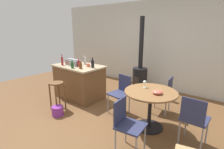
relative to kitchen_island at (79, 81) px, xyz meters
name	(u,v)px	position (x,y,z in m)	size (l,w,h in m)	color
ground_plane	(103,113)	(1.15, -0.29, -0.45)	(8.80, 8.80, 0.00)	brown
back_wall	(155,45)	(1.15, 2.17, 0.90)	(8.00, 0.10, 2.70)	beige
kitchen_island	(79,81)	(0.00, 0.00, 0.00)	(1.34, 0.85, 0.90)	brown
wooden_stool	(57,90)	(0.18, -0.82, 0.02)	(0.32, 0.32, 0.66)	brown
dining_table	(150,100)	(2.24, -0.17, 0.12)	(0.98, 0.98, 0.75)	black
folding_chair_near	(121,91)	(1.43, 0.00, 0.05)	(0.45, 0.45, 0.86)	navy
folding_chair_far	(127,122)	(2.27, -0.99, 0.04)	(0.45, 0.45, 0.85)	navy
folding_chair_left	(194,118)	(3.04, -0.25, 0.07)	(0.40, 0.41, 0.88)	navy
folding_chair_right	(164,92)	(2.19, 0.59, 0.04)	(0.46, 0.46, 0.85)	navy
wood_stove	(140,74)	(1.04, 1.49, 0.08)	(0.44, 0.45, 2.20)	black
toolbox	(73,62)	(-0.13, -0.05, 0.53)	(0.44, 0.23, 0.16)	gray
bottle_0	(72,65)	(0.14, -0.31, 0.53)	(0.07, 0.07, 0.20)	#194C23
bottle_1	(79,64)	(0.13, -0.10, 0.53)	(0.06, 0.06, 0.21)	maroon
bottle_2	(81,66)	(0.34, -0.21, 0.52)	(0.07, 0.07, 0.18)	#603314
bottle_3	(85,61)	(0.05, 0.20, 0.56)	(0.08, 0.08, 0.28)	#B7B2AD
bottle_4	(62,61)	(-0.35, -0.25, 0.57)	(0.06, 0.06, 0.30)	maroon
bottle_5	(93,64)	(0.49, 0.05, 0.55)	(0.08, 0.08, 0.26)	black
cup_0	(66,62)	(-0.49, -0.02, 0.50)	(0.12, 0.08, 0.09)	#DB6651
cup_1	(78,61)	(-0.30, 0.23, 0.49)	(0.12, 0.09, 0.08)	#383838
cup_2	(88,65)	(0.33, 0.05, 0.49)	(0.12, 0.09, 0.08)	#DB6651
wine_glass	(145,82)	(2.04, -0.06, 0.40)	(0.07, 0.07, 0.14)	silver
serving_bowl	(157,92)	(2.39, -0.22, 0.33)	(0.18, 0.18, 0.07)	#DB6651
plastic_bucket	(58,111)	(0.44, -1.02, -0.35)	(0.25, 0.25, 0.21)	purple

